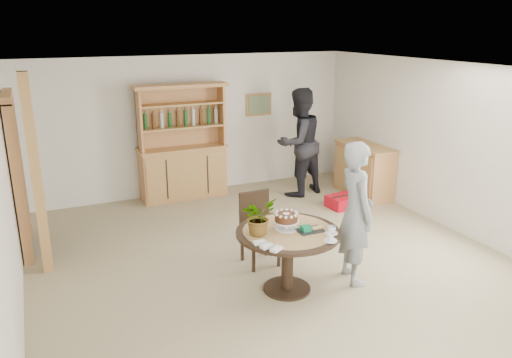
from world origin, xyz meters
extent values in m
plane|color=tan|center=(0.00, 0.00, 0.00)|extent=(7.00, 7.00, 0.00)
cube|color=white|center=(0.00, 3.50, 1.25)|extent=(6.00, 0.04, 2.50)
cube|color=white|center=(-3.00, 0.00, 1.25)|extent=(0.04, 7.00, 2.50)
cube|color=white|center=(3.00, 0.00, 1.25)|extent=(0.04, 7.00, 2.50)
cube|color=white|center=(0.00, 0.00, 2.50)|extent=(6.00, 7.00, 0.04)
cube|color=tan|center=(1.30, 3.47, 1.55)|extent=(0.52, 0.03, 0.42)
cube|color=#59724C|center=(1.30, 3.45, 1.55)|extent=(0.44, 0.02, 0.34)
cube|color=black|center=(-2.94, 2.00, 1.05)|extent=(0.10, 0.90, 2.10)
cube|color=tan|center=(-2.92, 1.50, 1.05)|extent=(0.12, 0.10, 2.10)
cube|color=tan|center=(-2.92, 2.50, 1.05)|extent=(0.12, 0.10, 2.10)
cube|color=tan|center=(-2.92, 2.00, 2.13)|extent=(0.12, 1.10, 0.10)
cube|color=tan|center=(-2.70, 1.20, 1.25)|extent=(0.12, 0.12, 2.50)
cube|color=tan|center=(-0.30, 3.24, 0.45)|extent=(1.50, 0.50, 0.90)
cube|color=tan|center=(-0.30, 3.24, 0.92)|extent=(1.56, 0.54, 0.04)
cube|color=tan|center=(-0.30, 3.34, 1.47)|extent=(1.50, 0.04, 1.06)
cube|color=tan|center=(-1.03, 3.19, 1.47)|extent=(0.04, 0.34, 1.06)
cube|color=tan|center=(0.43, 3.19, 1.47)|extent=(0.04, 0.34, 1.06)
cube|color=tan|center=(-0.30, 3.19, 1.30)|extent=(1.44, 0.32, 0.03)
cube|color=tan|center=(-0.30, 3.19, 1.70)|extent=(1.44, 0.32, 0.03)
cube|color=tan|center=(-0.30, 3.19, 2.01)|extent=(1.62, 0.40, 0.06)
cylinder|color=#194C1E|center=(-0.86, 3.19, 1.46)|extent=(0.07, 0.07, 0.28)
cylinder|color=#4C2D14|center=(-0.70, 3.19, 1.46)|extent=(0.07, 0.07, 0.28)
cylinder|color=#B2BFB2|center=(-0.54, 3.19, 1.46)|extent=(0.07, 0.07, 0.28)
cylinder|color=#194C1E|center=(-0.38, 3.19, 1.46)|extent=(0.07, 0.07, 0.28)
cylinder|color=#4C2D14|center=(-0.22, 3.19, 1.46)|extent=(0.07, 0.07, 0.28)
cylinder|color=#B2BFB2|center=(-0.06, 3.19, 1.46)|extent=(0.07, 0.07, 0.28)
cylinder|color=#194C1E|center=(0.10, 3.19, 1.46)|extent=(0.07, 0.07, 0.28)
cylinder|color=#4C2D14|center=(0.26, 3.19, 1.46)|extent=(0.07, 0.07, 0.28)
cube|color=tan|center=(2.74, 2.00, 0.45)|extent=(0.50, 1.20, 0.90)
cube|color=tan|center=(2.74, 2.00, 0.92)|extent=(0.54, 1.26, 0.04)
cylinder|color=black|center=(-0.15, -0.49, 0.73)|extent=(1.20, 1.20, 0.04)
cylinder|color=black|center=(-0.15, -0.49, 0.36)|extent=(0.14, 0.14, 0.70)
cylinder|color=black|center=(-0.15, -0.49, 0.01)|extent=(0.56, 0.56, 0.03)
cylinder|color=tan|center=(-0.15, -0.49, 0.76)|extent=(1.04, 1.04, 0.01)
cube|color=black|center=(-0.15, 0.26, 0.45)|extent=(0.42, 0.42, 0.04)
cube|color=black|center=(-0.15, 0.45, 0.70)|extent=(0.42, 0.03, 0.46)
cube|color=black|center=(-0.15, 0.45, 0.92)|extent=(0.42, 0.04, 0.05)
cube|color=black|center=(-0.33, 0.08, 0.22)|extent=(0.04, 0.04, 0.44)
cube|color=black|center=(0.03, 0.08, 0.22)|extent=(0.04, 0.04, 0.44)
cube|color=black|center=(-0.33, 0.44, 0.22)|extent=(0.04, 0.04, 0.44)
cube|color=black|center=(0.03, 0.44, 0.22)|extent=(0.04, 0.04, 0.44)
cylinder|color=white|center=(-0.15, -0.44, 0.77)|extent=(0.28, 0.28, 0.01)
cylinder|color=white|center=(-0.15, -0.44, 0.81)|extent=(0.05, 0.05, 0.08)
cylinder|color=white|center=(-0.15, -0.44, 0.85)|extent=(0.30, 0.30, 0.01)
cylinder|color=#4A2715|center=(-0.15, -0.44, 0.90)|extent=(0.26, 0.26, 0.09)
cylinder|color=white|center=(-0.15, -0.44, 0.95)|extent=(0.08, 0.08, 0.01)
sphere|color=white|center=(-0.03, -0.44, 0.95)|extent=(0.04, 0.04, 0.04)
sphere|color=white|center=(-0.05, -0.38, 0.95)|extent=(0.04, 0.04, 0.04)
sphere|color=white|center=(-0.09, -0.33, 0.95)|extent=(0.04, 0.04, 0.04)
sphere|color=white|center=(-0.15, -0.32, 0.95)|extent=(0.04, 0.04, 0.04)
sphere|color=white|center=(-0.21, -0.33, 0.95)|extent=(0.04, 0.04, 0.04)
sphere|color=white|center=(-0.26, -0.38, 0.95)|extent=(0.04, 0.04, 0.04)
sphere|color=white|center=(-0.27, -0.44, 0.95)|extent=(0.04, 0.04, 0.04)
sphere|color=white|center=(-0.26, -0.50, 0.95)|extent=(0.04, 0.04, 0.04)
sphere|color=white|center=(-0.21, -0.54, 0.95)|extent=(0.04, 0.04, 0.04)
sphere|color=white|center=(-0.15, -0.56, 0.95)|extent=(0.04, 0.04, 0.04)
sphere|color=white|center=(-0.09, -0.54, 0.95)|extent=(0.04, 0.04, 0.04)
sphere|color=white|center=(-0.05, -0.50, 0.95)|extent=(0.04, 0.04, 0.04)
imported|color=#3F7233|center=(-0.50, -0.44, 0.97)|extent=(0.47, 0.44, 0.42)
cube|color=black|center=(0.07, -0.61, 0.77)|extent=(0.30, 0.20, 0.01)
cube|color=#0D7A46|center=(0.01, -0.61, 0.80)|extent=(0.10, 0.10, 0.06)
cube|color=#0D7A46|center=(0.01, -0.61, 0.83)|extent=(0.11, 0.02, 0.01)
cylinder|color=white|center=(0.25, -0.77, 0.76)|extent=(0.15, 0.15, 0.01)
imported|color=white|center=(0.25, -0.77, 0.81)|extent=(0.10, 0.10, 0.08)
cylinder|color=white|center=(0.13, -0.94, 0.76)|extent=(0.15, 0.15, 0.01)
imported|color=white|center=(0.13, -0.94, 0.81)|extent=(0.08, 0.08, 0.07)
cube|color=white|center=(-0.60, -0.69, 0.78)|extent=(0.14, 0.08, 0.03)
cube|color=white|center=(-0.57, -0.81, 0.78)|extent=(0.16, 0.11, 0.03)
cube|color=white|center=(-0.51, -0.91, 0.78)|extent=(0.16, 0.14, 0.03)
imported|color=gray|center=(0.70, -0.59, 0.87)|extent=(0.53, 0.70, 1.74)
imported|color=black|center=(1.66, 2.53, 0.98)|extent=(1.11, 0.96, 1.95)
cube|color=red|center=(2.07, 1.60, 0.10)|extent=(0.63, 0.45, 0.20)
cube|color=black|center=(2.07, 1.60, 0.20)|extent=(0.56, 0.09, 0.01)
camera|label=1|loc=(-2.66, -5.12, 3.01)|focal=35.00mm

